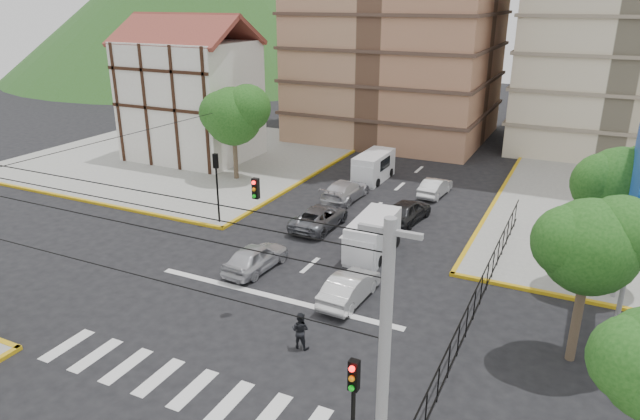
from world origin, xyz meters
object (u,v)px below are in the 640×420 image
Objects in this scene: traffic_light_nw at (217,177)px; van_left_lane at (372,168)px; car_white_front_right at (350,287)px; pedestrian_crosswalk at (300,330)px; traffic_light_se at (353,406)px; car_silver_front_left at (256,257)px; van_right_lane at (372,238)px.

traffic_light_nw is 13.89m from van_left_lane.
pedestrian_crosswalk is at bearing 88.80° from car_white_front_right.
traffic_light_se reaches higher than pedestrian_crosswalk.
traffic_light_nw is 0.93× the size of van_left_lane.
car_white_front_right is (5.68, -0.85, -0.03)m from car_silver_front_left.
van_right_lane reaches higher than pedestrian_crosswalk.
car_silver_front_left is at bearing -39.26° from traffic_light_nw.
pedestrian_crosswalk is (-0.29, -4.38, 0.10)m from car_white_front_right.
van_right_lane is at bearing -87.69° from pedestrian_crosswalk.
car_silver_front_left reaches higher than car_white_front_right.
traffic_light_se is 1.06× the size of car_white_front_right.
traffic_light_nw is 10.45m from van_right_lane.
traffic_light_se is at bearing 127.38° from pedestrian_crosswalk.
van_left_lane is (5.40, 12.62, -2.08)m from traffic_light_nw.
van_right_lane is (10.24, -0.14, -2.09)m from traffic_light_nw.
traffic_light_nw is at bearing -43.24° from pedestrian_crosswalk.
traffic_light_nw is 1.05× the size of car_silver_front_left.
traffic_light_nw is 7.48m from car_silver_front_left.
car_white_front_right is (0.92, -5.20, -0.34)m from van_right_lane.
pedestrian_crosswalk is at bearing -75.35° from van_left_lane.
traffic_light_nw is at bearing -112.27° from van_left_lane.
van_left_lane is (-4.84, 12.76, 0.01)m from van_right_lane.
van_left_lane reaches higher than pedestrian_crosswalk.
van_left_lane is 1.13× the size of car_silver_front_left.
car_silver_front_left is (5.49, -4.49, -2.40)m from traffic_light_nw.
van_left_lane is (-10.20, 28.22, -2.08)m from traffic_light_se.
pedestrian_crosswalk is (0.63, -9.58, -0.23)m from van_right_lane.
van_left_lane is at bearing 109.87° from traffic_light_se.
van_left_lane is 3.01× the size of pedestrian_crosswalk.
traffic_light_se reaches higher than car_white_front_right.
van_right_lane is at bearing 109.11° from traffic_light_se.
van_left_lane reaches higher than van_right_lane.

